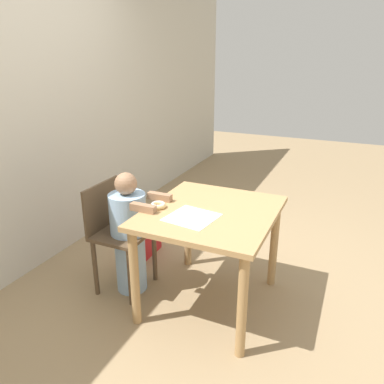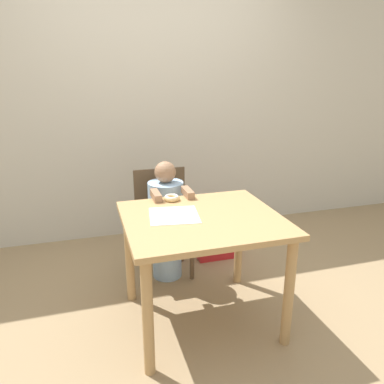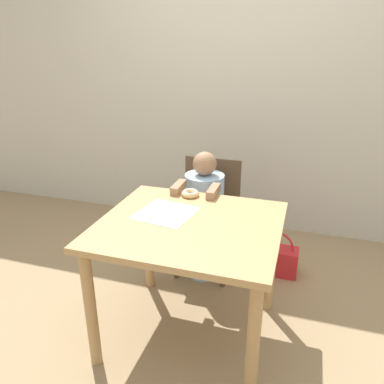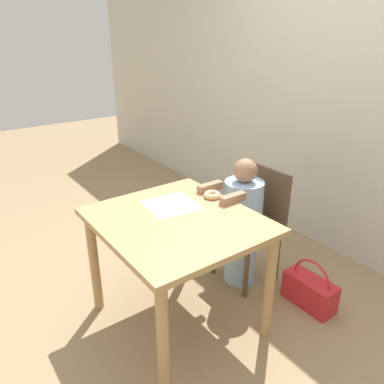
# 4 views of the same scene
# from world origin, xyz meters

# --- Properties ---
(ground_plane) EXTENTS (12.00, 12.00, 0.00)m
(ground_plane) POSITION_xyz_m (0.00, 0.00, 0.00)
(ground_plane) COLOR #997F5B
(wall_back) EXTENTS (8.00, 0.05, 2.50)m
(wall_back) POSITION_xyz_m (0.00, 1.54, 1.25)
(wall_back) COLOR beige
(wall_back) RESTS_ON ground_plane
(dining_table) EXTENTS (0.94, 0.84, 0.73)m
(dining_table) POSITION_xyz_m (0.00, 0.00, 0.61)
(dining_table) COLOR tan
(dining_table) RESTS_ON ground_plane
(chair) EXTENTS (0.41, 0.37, 0.83)m
(chair) POSITION_xyz_m (-0.09, 0.71, 0.46)
(chair) COLOR brown
(chair) RESTS_ON ground_plane
(child_figure) EXTENTS (0.28, 0.43, 0.94)m
(child_figure) POSITION_xyz_m (-0.09, 0.60, 0.46)
(child_figure) COLOR #99BCE0
(child_figure) RESTS_ON ground_plane
(donut) EXTENTS (0.11, 0.11, 0.04)m
(donut) POSITION_xyz_m (-0.11, 0.34, 0.75)
(donut) COLOR #DBB270
(donut) RESTS_ON dining_table
(napkin) EXTENTS (0.33, 0.33, 0.00)m
(napkin) POSITION_xyz_m (-0.16, 0.07, 0.73)
(napkin) COLOR white
(napkin) RESTS_ON dining_table
(handbag) EXTENTS (0.35, 0.15, 0.34)m
(handbag) POSITION_xyz_m (0.40, 0.79, 0.11)
(handbag) COLOR red
(handbag) RESTS_ON ground_plane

